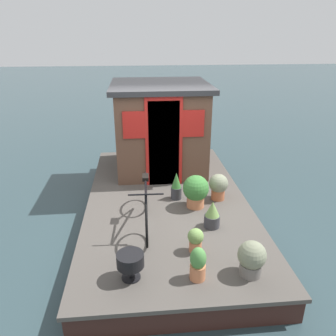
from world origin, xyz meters
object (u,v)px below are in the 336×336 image
at_px(potted_plant_basil, 176,187).
at_px(charcoal_grill, 130,261).
at_px(bicycle, 146,204).
at_px(potted_plant_rosemary, 212,215).
at_px(potted_plant_succulent, 218,186).
at_px(potted_plant_mint, 252,258).
at_px(potted_plant_lavender, 198,264).
at_px(potted_plant_fern, 196,239).
at_px(potted_plant_thyme, 196,190).
at_px(houseboat_cabin, 160,127).

bearing_deg(potted_plant_basil, charcoal_grill, 158.52).
height_order(bicycle, potted_plant_rosemary, bicycle).
height_order(potted_plant_succulent, potted_plant_mint, potted_plant_succulent).
distance_m(potted_plant_mint, potted_plant_lavender, 0.69).
xyz_separation_m(potted_plant_fern, potted_plant_thyme, (1.28, -0.22, 0.12)).
height_order(potted_plant_rosemary, potted_plant_thyme, potted_plant_thyme).
bearing_deg(potted_plant_mint, charcoal_grill, 87.28).
relative_size(houseboat_cabin, potted_plant_succulent, 4.19).
height_order(potted_plant_rosemary, potted_plant_mint, potted_plant_mint).
xyz_separation_m(potted_plant_rosemary, potted_plant_thyme, (0.67, 0.15, 0.11)).
height_order(potted_plant_succulent, potted_plant_fern, potted_plant_succulent).
relative_size(potted_plant_rosemary, potted_plant_fern, 1.23).
xyz_separation_m(potted_plant_rosemary, potted_plant_mint, (-1.15, -0.25, 0.04)).
height_order(potted_plant_thyme, charcoal_grill, potted_plant_thyme).
relative_size(potted_plant_lavender, potted_plant_thyme, 0.77).
distance_m(potted_plant_basil, potted_plant_mint, 2.27).
relative_size(bicycle, potted_plant_rosemary, 3.95).
bearing_deg(potted_plant_mint, potted_plant_rosemary, 12.17).
xyz_separation_m(potted_plant_mint, charcoal_grill, (0.07, 1.52, 0.01)).
height_order(houseboat_cabin, bicycle, houseboat_cabin).
xyz_separation_m(houseboat_cabin, charcoal_grill, (-3.64, 0.65, -0.69)).
bearing_deg(potted_plant_fern, bicycle, 39.99).
relative_size(houseboat_cabin, potted_plant_rosemary, 4.64).
bearing_deg(houseboat_cabin, potted_plant_succulent, -150.36).
relative_size(bicycle, potted_plant_mint, 3.66).
xyz_separation_m(bicycle, potted_plant_lavender, (-1.34, -0.59, -0.14)).
bearing_deg(charcoal_grill, houseboat_cabin, -10.10).
xyz_separation_m(potted_plant_basil, potted_plant_fern, (-1.61, -0.08, -0.05)).
relative_size(potted_plant_fern, potted_plant_thyme, 0.61).
distance_m(potted_plant_thyme, charcoal_grill, 2.08).
xyz_separation_m(potted_plant_basil, charcoal_grill, (-2.08, 0.82, 0.01)).
bearing_deg(potted_plant_basil, bicycle, 145.08).
bearing_deg(potted_plant_basil, potted_plant_mint, -162.00).
relative_size(potted_plant_succulent, potted_plant_lavender, 1.07).
distance_m(potted_plant_mint, potted_plant_fern, 0.82).
height_order(potted_plant_rosemary, potted_plant_fern, potted_plant_rosemary).
relative_size(houseboat_cabin, potted_plant_basil, 3.96).
bearing_deg(potted_plant_fern, houseboat_cabin, 4.55).
relative_size(houseboat_cabin, potted_plant_thyme, 3.48).
bearing_deg(potted_plant_fern, potted_plant_lavender, 173.06).
bearing_deg(potted_plant_succulent, potted_plant_lavender, 160.13).
bearing_deg(potted_plant_rosemary, houseboat_cabin, 13.66).
bearing_deg(potted_plant_thyme, charcoal_grill, 147.29).
bearing_deg(bicycle, potted_plant_thyme, -60.82).
relative_size(potted_plant_succulent, potted_plant_fern, 1.36).
relative_size(potted_plant_basil, potted_plant_rosemary, 1.17).
xyz_separation_m(potted_plant_succulent, potted_plant_mint, (-2.07, 0.07, -0.02)).
bearing_deg(charcoal_grill, potted_plant_mint, -92.72).
relative_size(potted_plant_rosemary, potted_plant_mint, 0.93).
relative_size(potted_plant_thyme, charcoal_grill, 1.63).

